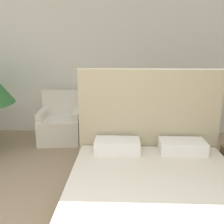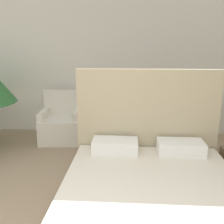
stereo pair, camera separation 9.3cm
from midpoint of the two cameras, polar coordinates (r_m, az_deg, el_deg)
name	(u,v)px [view 1 (the left image)]	position (r m, az deg, el deg)	size (l,w,h in m)	color
wall_back	(101,58)	(4.82, -2.98, 12.25)	(10.00, 0.06, 2.90)	silver
bed	(157,203)	(2.39, 9.00, -19.88)	(1.65, 1.99, 1.40)	#8C7A5B
armchair_near_window_left	(60,126)	(4.57, -12.35, -3.25)	(0.75, 0.70, 0.88)	silver
armchair_near_window_right	(116,127)	(4.43, 0.24, -3.48)	(0.78, 0.73, 0.88)	silver
side_table	(88,130)	(4.46, -6.20, -4.22)	(0.33, 0.33, 0.42)	brown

